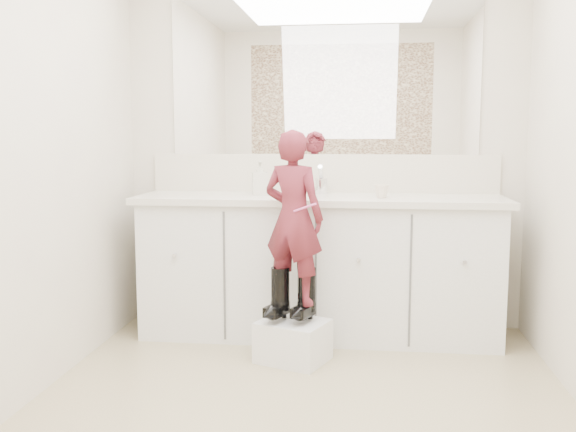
# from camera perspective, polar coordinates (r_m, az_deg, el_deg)

# --- Properties ---
(floor) EXTENTS (3.00, 3.00, 0.00)m
(floor) POSITION_cam_1_polar(r_m,az_deg,el_deg) (3.04, 1.01, -17.44)
(floor) COLOR #968362
(floor) RESTS_ON ground
(wall_back) EXTENTS (2.60, 0.00, 2.60)m
(wall_back) POSITION_cam_1_polar(r_m,az_deg,el_deg) (4.26, 3.11, 6.31)
(wall_back) COLOR beige
(wall_back) RESTS_ON floor
(wall_front) EXTENTS (2.60, 0.00, 2.60)m
(wall_front) POSITION_cam_1_polar(r_m,az_deg,el_deg) (1.28, -5.73, 3.98)
(wall_front) COLOR beige
(wall_front) RESTS_ON floor
(wall_left) EXTENTS (0.00, 3.00, 3.00)m
(wall_left) POSITION_cam_1_polar(r_m,az_deg,el_deg) (3.17, -23.13, 5.39)
(wall_left) COLOR beige
(wall_left) RESTS_ON floor
(vanity_cabinet) EXTENTS (2.20, 0.55, 0.85)m
(vanity_cabinet) POSITION_cam_1_polar(r_m,az_deg,el_deg) (4.07, 2.78, -4.73)
(vanity_cabinet) COLOR silver
(vanity_cabinet) RESTS_ON floor
(countertop) EXTENTS (2.28, 0.58, 0.04)m
(countertop) POSITION_cam_1_polar(r_m,az_deg,el_deg) (3.99, 2.80, 1.49)
(countertop) COLOR beige
(countertop) RESTS_ON vanity_cabinet
(backsplash) EXTENTS (2.28, 0.03, 0.25)m
(backsplash) POSITION_cam_1_polar(r_m,az_deg,el_deg) (4.25, 3.08, 3.81)
(backsplash) COLOR beige
(backsplash) RESTS_ON countertop
(mirror) EXTENTS (2.00, 0.02, 1.00)m
(mirror) POSITION_cam_1_polar(r_m,az_deg,el_deg) (4.26, 3.14, 12.23)
(mirror) COLOR white
(mirror) RESTS_ON wall_back
(faucet) EXTENTS (0.08, 0.08, 0.10)m
(faucet) POSITION_cam_1_polar(r_m,az_deg,el_deg) (4.15, 2.97, 2.68)
(faucet) COLOR silver
(faucet) RESTS_ON countertop
(cup) EXTENTS (0.11, 0.11, 0.08)m
(cup) POSITION_cam_1_polar(r_m,az_deg,el_deg) (3.91, 8.33, 2.20)
(cup) COLOR beige
(cup) RESTS_ON countertop
(soap_bottle) EXTENTS (0.12, 0.12, 0.21)m
(soap_bottle) POSITION_cam_1_polar(r_m,az_deg,el_deg) (4.08, -2.50, 3.40)
(soap_bottle) COLOR beige
(soap_bottle) RESTS_ON countertop
(step_stool) EXTENTS (0.45, 0.41, 0.23)m
(step_stool) POSITION_cam_1_polar(r_m,az_deg,el_deg) (3.68, 0.45, -11.05)
(step_stool) COLOR white
(step_stool) RESTS_ON floor
(boot_left) EXTENTS (0.18, 0.23, 0.30)m
(boot_left) POSITION_cam_1_polar(r_m,az_deg,el_deg) (3.63, -0.69, -6.92)
(boot_left) COLOR black
(boot_left) RESTS_ON step_stool
(boot_right) EXTENTS (0.18, 0.23, 0.30)m
(boot_right) POSITION_cam_1_polar(r_m,az_deg,el_deg) (3.62, 1.68, -6.99)
(boot_right) COLOR black
(boot_right) RESTS_ON step_stool
(toddler) EXTENTS (0.41, 0.34, 0.97)m
(toddler) POSITION_cam_1_polar(r_m,az_deg,el_deg) (3.54, 0.50, -0.16)
(toddler) COLOR #A23143
(toddler) RESTS_ON step_stool
(toothbrush) EXTENTS (0.13, 0.06, 0.06)m
(toothbrush) POSITION_cam_1_polar(r_m,az_deg,el_deg) (3.45, 1.51, 0.76)
(toothbrush) COLOR pink
(toothbrush) RESTS_ON toddler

